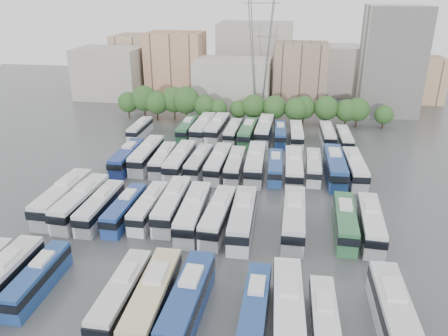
% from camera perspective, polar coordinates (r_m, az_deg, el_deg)
% --- Properties ---
extents(ground, '(220.00, 220.00, 0.00)m').
position_cam_1_polar(ground, '(65.86, -1.18, -4.65)').
color(ground, '#424447').
rests_on(ground, ground).
extents(tree_line, '(65.04, 7.44, 8.30)m').
position_cam_1_polar(tree_line, '(103.82, 1.68, 8.24)').
color(tree_line, black).
rests_on(tree_line, ground).
extents(city_buildings, '(102.00, 35.00, 20.00)m').
position_cam_1_polar(city_buildings, '(132.52, 1.28, 13.01)').
color(city_buildings, '#9E998E').
rests_on(city_buildings, ground).
extents(apartment_tower, '(14.00, 14.00, 26.00)m').
position_cam_1_polar(apartment_tower, '(119.04, 21.00, 12.95)').
color(apartment_tower, silver).
rests_on(apartment_tower, ground).
extents(electricity_pylon, '(9.00, 6.91, 33.83)m').
position_cam_1_polar(electricity_pylon, '(108.45, 4.80, 16.52)').
color(electricity_pylon, slate).
rests_on(electricity_pylon, ground).
extents(bus_r0_s2, '(2.41, 10.82, 3.39)m').
position_cam_1_polar(bus_r0_s2, '(51.60, -23.16, -13.10)').
color(bus_r0_s2, navy).
rests_on(bus_r0_s2, ground).
extents(bus_r0_s5, '(2.63, 11.92, 3.74)m').
position_cam_1_polar(bus_r0_s5, '(46.44, -13.20, -15.79)').
color(bus_r0_s5, silver).
rests_on(bus_r0_s5, ground).
extents(bus_r0_s6, '(3.17, 13.19, 4.12)m').
position_cam_1_polar(bus_r0_s6, '(45.07, -9.27, -16.49)').
color(bus_r0_s6, beige).
rests_on(bus_r0_s6, ground).
extents(bus_r0_s7, '(3.24, 13.00, 4.05)m').
position_cam_1_polar(bus_r0_s7, '(44.44, -4.79, -16.95)').
color(bus_r0_s7, navy).
rests_on(bus_r0_s7, ground).
extents(bus_r0_s9, '(2.43, 11.03, 3.46)m').
position_cam_1_polar(bus_r0_s9, '(44.20, 4.09, -17.68)').
color(bus_r0_s9, navy).
rests_on(bus_r0_s9, ground).
extents(bus_r0_s10, '(3.51, 13.19, 4.10)m').
position_cam_1_polar(bus_r0_s10, '(43.58, 8.35, -18.05)').
color(bus_r0_s10, silver).
rests_on(bus_r0_s10, ground).
extents(bus_r0_s11, '(2.68, 11.05, 3.45)m').
position_cam_1_polar(bus_r0_s11, '(43.40, 12.96, -19.23)').
color(bus_r0_s11, silver).
rests_on(bus_r0_s11, ground).
extents(bus_r0_s13, '(3.21, 13.26, 4.14)m').
position_cam_1_polar(bus_r0_s13, '(45.41, 21.38, -17.66)').
color(bus_r0_s13, silver).
rests_on(bus_r0_s13, ground).
extents(bus_r1_s0, '(3.02, 13.65, 4.28)m').
position_cam_1_polar(bus_r1_s0, '(67.24, -20.29, -3.57)').
color(bus_r1_s0, silver).
rests_on(bus_r1_s0, ground).
extents(bus_r1_s1, '(3.31, 13.10, 4.08)m').
position_cam_1_polar(bus_r1_s1, '(65.24, -18.17, -4.19)').
color(bus_r1_s1, silver).
rests_on(bus_r1_s1, ground).
extents(bus_r1_s2, '(2.71, 11.89, 3.72)m').
position_cam_1_polar(bus_r1_s2, '(63.50, -15.86, -4.84)').
color(bus_r1_s2, silver).
rests_on(bus_r1_s2, ground).
extents(bus_r1_s3, '(2.78, 11.36, 3.55)m').
position_cam_1_polar(bus_r1_s3, '(62.20, -12.81, -5.21)').
color(bus_r1_s3, navy).
rests_on(bus_r1_s3, ground).
extents(bus_r1_s4, '(2.68, 11.41, 3.57)m').
position_cam_1_polar(bus_r1_s4, '(62.11, -9.79, -4.99)').
color(bus_r1_s4, silver).
rests_on(bus_r1_s4, ground).
extents(bus_r1_s5, '(3.03, 12.81, 4.00)m').
position_cam_1_polar(bus_r1_s5, '(61.79, -6.78, -4.73)').
color(bus_r1_s5, white).
rests_on(bus_r1_s5, ground).
extents(bus_r1_s6, '(3.21, 13.16, 4.11)m').
position_cam_1_polar(bus_r1_s6, '(59.41, -4.02, -5.75)').
color(bus_r1_s6, white).
rests_on(bus_r1_s6, ground).
extents(bus_r1_s7, '(3.27, 12.67, 3.94)m').
position_cam_1_polar(bus_r1_s7, '(58.64, -0.76, -6.19)').
color(bus_r1_s7, silver).
rests_on(bus_r1_s7, ground).
extents(bus_r1_s8, '(3.18, 13.21, 4.13)m').
position_cam_1_polar(bus_r1_s8, '(57.89, 2.44, -6.52)').
color(bus_r1_s8, silver).
rests_on(bus_r1_s8, ground).
extents(bus_r1_s10, '(2.91, 13.22, 4.15)m').
position_cam_1_polar(bus_r1_s10, '(58.57, 9.10, -6.43)').
color(bus_r1_s10, silver).
rests_on(bus_r1_s10, ground).
extents(bus_r1_s12, '(2.90, 12.05, 3.76)m').
position_cam_1_polar(bus_r1_s12, '(59.58, 15.53, -6.70)').
color(bus_r1_s12, '#2B663C').
rests_on(bus_r1_s12, ground).
extents(bus_r1_s13, '(3.15, 12.33, 3.84)m').
position_cam_1_polar(bus_r1_s13, '(60.05, 18.60, -6.82)').
color(bus_r1_s13, silver).
rests_on(bus_r1_s13, ground).
extents(bus_r2_s1, '(2.91, 12.38, 3.87)m').
position_cam_1_polar(bus_r2_s1, '(80.07, -12.54, 1.41)').
color(bus_r2_s1, navy).
rests_on(bus_r2_s1, ground).
extents(bus_r2_s2, '(2.91, 13.08, 4.10)m').
position_cam_1_polar(bus_r2_s2, '(80.23, -10.06, 1.74)').
color(bus_r2_s2, silver).
rests_on(bus_r2_s2, ground).
extents(bus_r2_s3, '(2.92, 11.40, 3.55)m').
position_cam_1_polar(bus_r2_s3, '(78.30, -7.95, 1.13)').
color(bus_r2_s3, silver).
rests_on(bus_r2_s3, ground).
extents(bus_r2_s4, '(2.93, 12.90, 4.04)m').
position_cam_1_polar(bus_r2_s4, '(76.89, -5.76, 1.02)').
color(bus_r2_s4, white).
rests_on(bus_r2_s4, ground).
extents(bus_r2_s5, '(3.00, 11.61, 3.61)m').
position_cam_1_polar(bus_r2_s5, '(76.42, -3.28, 0.79)').
color(bus_r2_s5, silver).
rests_on(bus_r2_s5, ground).
extents(bus_r2_s6, '(3.00, 12.53, 3.91)m').
position_cam_1_polar(bus_r2_s6, '(75.63, -0.75, 0.71)').
color(bus_r2_s6, silver).
rests_on(bus_r2_s6, ground).
extents(bus_r2_s7, '(2.72, 11.72, 3.67)m').
position_cam_1_polar(bus_r2_s7, '(74.98, 1.46, 0.40)').
color(bus_r2_s7, silver).
rests_on(bus_r2_s7, ground).
extents(bus_r2_s8, '(3.31, 13.61, 4.25)m').
position_cam_1_polar(bus_r2_s8, '(75.23, 4.12, 0.66)').
color(bus_r2_s8, silver).
rests_on(bus_r2_s8, ground).
extents(bus_r2_s9, '(2.82, 11.02, 3.43)m').
position_cam_1_polar(bus_r2_s9, '(75.07, 6.71, 0.18)').
color(bus_r2_s9, navy).
rests_on(bus_r2_s9, ground).
extents(bus_r2_s10, '(3.27, 13.15, 4.10)m').
position_cam_1_polar(bus_r2_s10, '(74.28, 9.07, 0.07)').
color(bus_r2_s10, silver).
rests_on(bus_r2_s10, ground).
extents(bus_r2_s11, '(2.52, 11.25, 3.52)m').
position_cam_1_polar(bus_r2_s11, '(76.17, 11.59, 0.23)').
color(bus_r2_s11, silver).
rests_on(bus_r2_s11, ground).
extents(bus_r2_s12, '(3.39, 13.77, 4.29)m').
position_cam_1_polar(bus_r2_s12, '(75.95, 14.28, 0.22)').
color(bus_r2_s12, navy).
rests_on(bus_r2_s12, ground).
extents(bus_r2_s13, '(3.38, 12.74, 3.96)m').
position_cam_1_polar(bus_r2_s13, '(76.59, 16.69, 0.01)').
color(bus_r2_s13, silver).
rests_on(bus_r2_s13, ground).
extents(bus_r3_s0, '(2.44, 10.79, 3.38)m').
position_cam_1_polar(bus_r3_s0, '(96.33, -10.90, 5.04)').
color(bus_r3_s0, silver).
rests_on(bus_r3_s0, ground).
extents(bus_r3_s3, '(2.58, 11.36, 3.56)m').
position_cam_1_polar(bus_r3_s3, '(94.89, -4.85, 5.16)').
color(bus_r3_s3, '#2B6540').
rests_on(bus_r3_s3, ground).
extents(bus_r3_s4, '(3.25, 13.40, 4.18)m').
position_cam_1_polar(bus_r3_s4, '(94.41, -2.72, 5.32)').
color(bus_r3_s4, silver).
rests_on(bus_r3_s4, ground).
extents(bus_r3_s5, '(3.48, 13.37, 4.16)m').
position_cam_1_polar(bus_r3_s5, '(94.12, -0.89, 5.28)').
color(bus_r3_s5, silver).
rests_on(bus_r3_s5, ground).
extents(bus_r3_s6, '(2.72, 11.36, 3.55)m').
position_cam_1_polar(bus_r3_s6, '(92.55, 1.18, 4.78)').
color(bus_r3_s6, silver).
rests_on(bus_r3_s6, ground).
extents(bus_r3_s7, '(3.15, 12.44, 3.87)m').
position_cam_1_polar(bus_r3_s7, '(91.78, 3.14, 4.70)').
color(bus_r3_s7, '#2D6A3A').
rests_on(bus_r3_s7, ground).
extents(bus_r3_s8, '(3.27, 13.55, 4.23)m').
position_cam_1_polar(bus_r3_s8, '(93.12, 5.32, 5.01)').
color(bus_r3_s8, silver).
rests_on(bus_r3_s8, ground).
extents(bus_r3_s9, '(2.90, 10.90, 3.39)m').
position_cam_1_polar(bus_r3_s9, '(92.30, 7.35, 4.49)').
color(bus_r3_s9, navy).
rests_on(bus_r3_s9, ground).
extents(bus_r3_s10, '(3.07, 11.80, 3.67)m').
position_cam_1_polar(bus_r3_s10, '(91.72, 9.43, 4.34)').
color(bus_r3_s10, silver).
rests_on(bus_r3_s10, ground).
extents(bus_r3_s12, '(3.05, 11.41, 3.54)m').
position_cam_1_polar(bus_r3_s12, '(92.98, 13.34, 4.24)').
color(bus_r3_s12, silver).
rests_on(bus_r3_s12, ground).
extents(bus_r3_s13, '(2.82, 10.89, 3.39)m').
position_cam_1_polar(bus_r3_s13, '(91.75, 15.44, 3.73)').
color(bus_r3_s13, silver).
rests_on(bus_r3_s13, ground).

